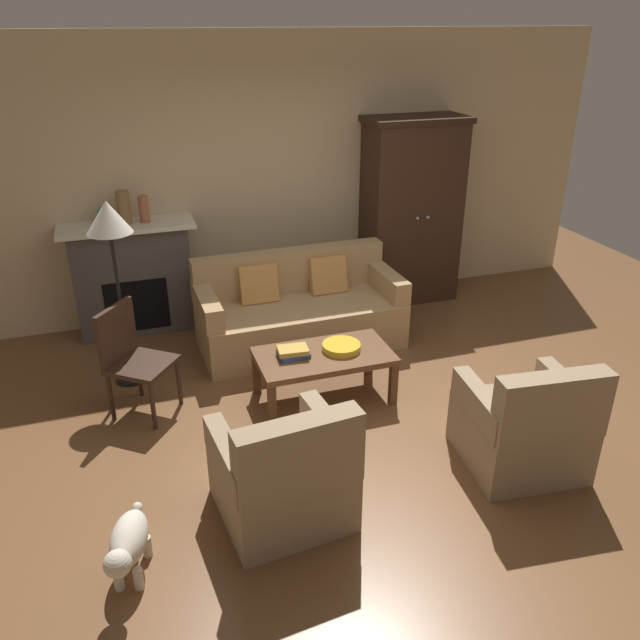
{
  "coord_description": "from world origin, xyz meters",
  "views": [
    {
      "loc": [
        -1.66,
        -3.84,
        2.9
      ],
      "look_at": [
        -0.1,
        0.83,
        0.55
      ],
      "focal_mm": 35.87,
      "sensor_mm": 36.0,
      "label": 1
    }
  ],
  "objects_px": {
    "fireplace": "(133,278)",
    "armchair_near_left": "(284,476)",
    "mantel_vase_bronze": "(124,208)",
    "couch": "(299,313)",
    "mantel_vase_terracotta": "(144,209)",
    "mantel_vase_jade": "(105,217)",
    "floor_lamp": "(110,228)",
    "fruit_bowl": "(341,347)",
    "armoire": "(411,211)",
    "book_stack": "(293,352)",
    "dog": "(128,544)",
    "coffee_table": "(324,359)",
    "armchair_near_right": "(525,428)",
    "side_chair_wooden": "(131,354)"
  },
  "relations": [
    {
      "from": "fireplace",
      "to": "armoire",
      "type": "bearing_deg",
      "value": -1.51
    },
    {
      "from": "dog",
      "to": "floor_lamp",
      "type": "bearing_deg",
      "value": 86.71
    },
    {
      "from": "mantel_vase_bronze",
      "to": "dog",
      "type": "relative_size",
      "value": 0.57
    },
    {
      "from": "mantel_vase_bronze",
      "to": "mantel_vase_terracotta",
      "type": "relative_size",
      "value": 1.24
    },
    {
      "from": "mantel_vase_jade",
      "to": "dog",
      "type": "distance_m",
      "value": 3.39
    },
    {
      "from": "coffee_table",
      "to": "mantel_vase_bronze",
      "type": "xyz_separation_m",
      "value": [
        -1.37,
        1.8,
        0.91
      ]
    },
    {
      "from": "armoire",
      "to": "dog",
      "type": "height_order",
      "value": "armoire"
    },
    {
      "from": "couch",
      "to": "mantel_vase_bronze",
      "type": "bearing_deg",
      "value": 152.36
    },
    {
      "from": "dog",
      "to": "side_chair_wooden",
      "type": "bearing_deg",
      "value": 84.88
    },
    {
      "from": "mantel_vase_terracotta",
      "to": "dog",
      "type": "height_order",
      "value": "mantel_vase_terracotta"
    },
    {
      "from": "mantel_vase_jade",
      "to": "floor_lamp",
      "type": "bearing_deg",
      "value": -87.98
    },
    {
      "from": "mantel_vase_terracotta",
      "to": "floor_lamp",
      "type": "bearing_deg",
      "value": -108.26
    },
    {
      "from": "coffee_table",
      "to": "mantel_vase_terracotta",
      "type": "height_order",
      "value": "mantel_vase_terracotta"
    },
    {
      "from": "mantel_vase_jade",
      "to": "floor_lamp",
      "type": "height_order",
      "value": "floor_lamp"
    },
    {
      "from": "couch",
      "to": "floor_lamp",
      "type": "distance_m",
      "value": 1.94
    },
    {
      "from": "mantel_vase_terracotta",
      "to": "armchair_near_left",
      "type": "bearing_deg",
      "value": -80.64
    },
    {
      "from": "armoire",
      "to": "book_stack",
      "type": "bearing_deg",
      "value": -136.99
    },
    {
      "from": "fruit_bowl",
      "to": "armoire",
      "type": "bearing_deg",
      "value": 50.39
    },
    {
      "from": "armoire",
      "to": "mantel_vase_terracotta",
      "type": "relative_size",
      "value": 7.77
    },
    {
      "from": "fireplace",
      "to": "floor_lamp",
      "type": "relative_size",
      "value": 0.78
    },
    {
      "from": "armoire",
      "to": "mantel_vase_jade",
      "type": "height_order",
      "value": "armoire"
    },
    {
      "from": "fruit_bowl",
      "to": "armchair_near_right",
      "type": "bearing_deg",
      "value": -55.75
    },
    {
      "from": "armoire",
      "to": "dog",
      "type": "bearing_deg",
      "value": -135.35
    },
    {
      "from": "fireplace",
      "to": "armchair_near_right",
      "type": "distance_m",
      "value": 3.93
    },
    {
      "from": "floor_lamp",
      "to": "book_stack",
      "type": "bearing_deg",
      "value": -31.84
    },
    {
      "from": "coffee_table",
      "to": "floor_lamp",
      "type": "height_order",
      "value": "floor_lamp"
    },
    {
      "from": "fruit_bowl",
      "to": "mantel_vase_jade",
      "type": "distance_m",
      "value": 2.58
    },
    {
      "from": "coffee_table",
      "to": "fruit_bowl",
      "type": "relative_size",
      "value": 3.48
    },
    {
      "from": "fruit_bowl",
      "to": "dog",
      "type": "height_order",
      "value": "fruit_bowl"
    },
    {
      "from": "mantel_vase_bronze",
      "to": "armchair_near_right",
      "type": "height_order",
      "value": "mantel_vase_bronze"
    },
    {
      "from": "fireplace",
      "to": "armchair_near_left",
      "type": "relative_size",
      "value": 1.43
    },
    {
      "from": "fruit_bowl",
      "to": "mantel_vase_jade",
      "type": "relative_size",
      "value": 1.92
    },
    {
      "from": "mantel_vase_jade",
      "to": "fruit_bowl",
      "type": "bearing_deg",
      "value": -46.31
    },
    {
      "from": "couch",
      "to": "book_stack",
      "type": "distance_m",
      "value": 1.07
    },
    {
      "from": "fireplace",
      "to": "armchair_near_left",
      "type": "height_order",
      "value": "fireplace"
    },
    {
      "from": "book_stack",
      "to": "armchair_near_left",
      "type": "height_order",
      "value": "armchair_near_left"
    },
    {
      "from": "fireplace",
      "to": "mantel_vase_bronze",
      "type": "distance_m",
      "value": 0.71
    },
    {
      "from": "couch",
      "to": "fruit_bowl",
      "type": "xyz_separation_m",
      "value": [
        0.06,
        -1.02,
        0.13
      ]
    },
    {
      "from": "couch",
      "to": "mantel_vase_terracotta",
      "type": "distance_m",
      "value": 1.76
    },
    {
      "from": "couch",
      "to": "armchair_near_left",
      "type": "xyz_separation_m",
      "value": [
        -0.78,
        -2.28,
        -0.0
      ]
    },
    {
      "from": "fruit_bowl",
      "to": "side_chair_wooden",
      "type": "bearing_deg",
      "value": 169.83
    },
    {
      "from": "fruit_bowl",
      "to": "dog",
      "type": "relative_size",
      "value": 0.57
    },
    {
      "from": "mantel_vase_bronze",
      "to": "armchair_near_right",
      "type": "relative_size",
      "value": 0.36
    },
    {
      "from": "armoire",
      "to": "armchair_near_right",
      "type": "height_order",
      "value": "armoire"
    },
    {
      "from": "armoire",
      "to": "dog",
      "type": "distance_m",
      "value": 4.59
    },
    {
      "from": "book_stack",
      "to": "mantel_vase_jade",
      "type": "height_order",
      "value": "mantel_vase_jade"
    },
    {
      "from": "mantel_vase_jade",
      "to": "side_chair_wooden",
      "type": "bearing_deg",
      "value": -87.61
    },
    {
      "from": "couch",
      "to": "armoire",
      "type": "bearing_deg",
      "value": 25.39
    },
    {
      "from": "couch",
      "to": "dog",
      "type": "xyz_separation_m",
      "value": [
        -1.74,
        -2.48,
        -0.07
      ]
    },
    {
      "from": "armoire",
      "to": "coffee_table",
      "type": "height_order",
      "value": "armoire"
    }
  ]
}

